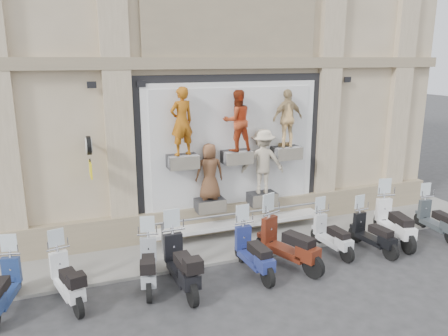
{
  "coord_description": "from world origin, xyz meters",
  "views": [
    {
      "loc": [
        -4.53,
        -8.28,
        4.98
      ],
      "look_at": [
        -0.64,
        1.9,
        2.23
      ],
      "focal_mm": 35.0,
      "sensor_mm": 36.0,
      "label": 1
    }
  ],
  "objects": [
    {
      "name": "scooter_d",
      "position": [
        -2.29,
        0.22,
        0.83
      ],
      "size": [
        0.65,
        2.05,
        1.65
      ],
      "primitive_type": null,
      "rotation": [
        0.0,
        0.0,
        0.03
      ],
      "color": "black",
      "rests_on": "ground"
    },
    {
      "name": "building",
      "position": [
        0.0,
        7.0,
        6.0
      ],
      "size": [
        14.0,
        8.6,
        12.0
      ],
      "primitive_type": null,
      "color": "#C9B492",
      "rests_on": "ground"
    },
    {
      "name": "scooter_j",
      "position": [
        5.34,
        0.5,
        0.71
      ],
      "size": [
        0.69,
        1.8,
        1.42
      ],
      "primitive_type": null,
      "rotation": [
        0.0,
        0.0,
        -0.1
      ],
      "color": "#30373B",
      "rests_on": "ground"
    },
    {
      "name": "sidewalk",
      "position": [
        0.0,
        2.1,
        0.04
      ],
      "size": [
        16.0,
        2.2,
        0.08
      ],
      "primitive_type": "cube",
      "color": "gray",
      "rests_on": "ground"
    },
    {
      "name": "scooter_c",
      "position": [
        -2.94,
        0.59,
        0.73
      ],
      "size": [
        0.87,
        1.86,
        1.45
      ],
      "primitive_type": null,
      "rotation": [
        0.0,
        0.0,
        -0.2
      ],
      "color": "#91969D",
      "rests_on": "ground"
    },
    {
      "name": "scooter_a",
      "position": [
        -5.85,
        0.63,
        0.72
      ],
      "size": [
        0.9,
        1.84,
        1.44
      ],
      "primitive_type": null,
      "rotation": [
        0.0,
        0.0,
        -0.23
      ],
      "color": "navy",
      "rests_on": "ground"
    },
    {
      "name": "scooter_f",
      "position": [
        0.44,
        0.34,
        0.86
      ],
      "size": [
        1.31,
        2.19,
        1.71
      ],
      "primitive_type": null,
      "rotation": [
        0.0,
        0.0,
        0.36
      ],
      "color": "#511B0D",
      "rests_on": "ground"
    },
    {
      "name": "scooter_b",
      "position": [
        -4.65,
        0.52,
        0.73
      ],
      "size": [
        0.95,
        1.86,
        1.45
      ],
      "primitive_type": null,
      "rotation": [
        0.0,
        0.0,
        0.25
      ],
      "color": "silver",
      "rests_on": "ground"
    },
    {
      "name": "scooter_h",
      "position": [
        2.97,
        0.33,
        0.7
      ],
      "size": [
        0.68,
        1.76,
        1.39
      ],
      "primitive_type": null,
      "rotation": [
        0.0,
        0.0,
        0.11
      ],
      "color": "black",
      "rests_on": "ground"
    },
    {
      "name": "clock_sign_bracket",
      "position": [
        -3.9,
        2.47,
        2.8
      ],
      "size": [
        0.1,
        0.8,
        1.02
      ],
      "color": "black",
      "rests_on": "ground"
    },
    {
      "name": "scooter_g",
      "position": [
        1.89,
        0.63,
        0.69
      ],
      "size": [
        0.61,
        1.72,
        1.38
      ],
      "primitive_type": null,
      "rotation": [
        0.0,
        0.0,
        0.07
      ],
      "color": "#B7BABF",
      "rests_on": "ground"
    },
    {
      "name": "ground",
      "position": [
        0.0,
        0.0,
        0.0
      ],
      "size": [
        90.0,
        90.0,
        0.0
      ],
      "primitive_type": "plane",
      "color": "#2C2C2E",
      "rests_on": "ground"
    },
    {
      "name": "guard_rail",
      "position": [
        0.0,
        2.0,
        0.47
      ],
      "size": [
        5.06,
        0.1,
        0.93
      ],
      "primitive_type": null,
      "color": "#9EA0A5",
      "rests_on": "ground"
    },
    {
      "name": "scooter_i",
      "position": [
        3.89,
        0.59,
        0.83
      ],
      "size": [
        0.99,
        2.12,
        1.66
      ],
      "primitive_type": null,
      "rotation": [
        0.0,
        0.0,
        -0.2
      ],
      "color": "white",
      "rests_on": "ground"
    },
    {
      "name": "shop_vitrine",
      "position": [
        0.1,
        2.74,
        2.4
      ],
      "size": [
        5.6,
        1.04,
        4.3
      ],
      "color": "black",
      "rests_on": "ground"
    },
    {
      "name": "scooter_e",
      "position": [
        -0.5,
        0.31,
        0.76
      ],
      "size": [
        0.64,
        1.91,
        1.53
      ],
      "primitive_type": null,
      "rotation": [
        0.0,
        0.0,
        0.05
      ],
      "color": "navy",
      "rests_on": "ground"
    }
  ]
}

